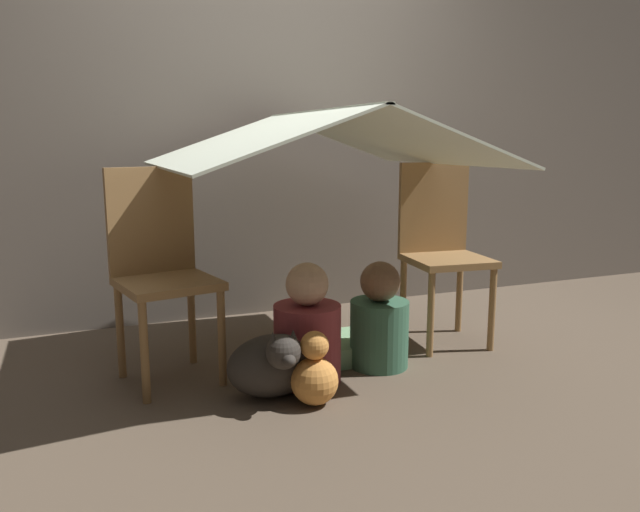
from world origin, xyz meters
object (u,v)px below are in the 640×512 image
chair_right (441,244)px  person_front (307,333)px  person_second (379,323)px  chair_left (161,265)px  dog (274,364)px

chair_right → person_front: (-0.90, -0.32, -0.30)m
person_front → person_second: size_ratio=1.07×
chair_left → person_front: (0.59, -0.32, -0.30)m
person_front → dog: 0.24m
chair_left → person_front: 0.74m
dog → chair_right: bearing=21.4°
person_front → person_second: 0.40m
chair_left → dog: 0.70m
person_front → chair_left: bearing=151.9°
chair_right → person_front: size_ratio=1.75×
chair_left → dog: (0.40, -0.43, -0.38)m
chair_left → person_second: 1.07m
chair_left → chair_right: bearing=-11.6°
person_front → dog: size_ratio=1.39×
dog → person_second: bearing=16.0°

